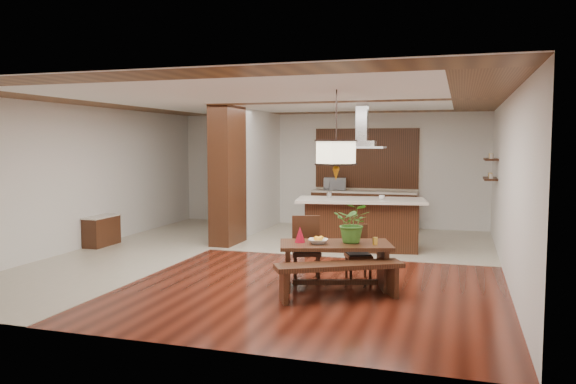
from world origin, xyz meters
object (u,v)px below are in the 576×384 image
(hallway_console, at_px, (102,231))
(pendant_lantern, at_px, (336,135))
(dining_bench, at_px, (339,281))
(dining_chair_left, at_px, (306,249))
(fruit_bowl, at_px, (318,241))
(island_cup, at_px, (382,197))
(kitchen_island, at_px, (361,224))
(microwave, at_px, (335,184))
(dining_chair_right, at_px, (358,253))
(dining_table, at_px, (335,255))
(range_hood, at_px, (362,126))
(foliage_plant, at_px, (353,223))

(hallway_console, xyz_separation_m, pendant_lantern, (5.36, -1.90, 1.93))
(hallway_console, relative_size, dining_bench, 0.50)
(dining_chair_left, relative_size, fruit_bowl, 3.48)
(fruit_bowl, xyz_separation_m, island_cup, (0.50, 3.08, 0.37))
(hallway_console, xyz_separation_m, kitchen_island, (5.22, 1.15, 0.22))
(microwave, bearing_deg, island_cup, -72.67)
(dining_chair_right, distance_m, microwave, 5.60)
(dining_chair_left, distance_m, pendant_lantern, 1.86)
(dining_table, relative_size, island_cup, 16.00)
(dining_table, height_order, pendant_lantern, pendant_lantern)
(island_cup, xyz_separation_m, microwave, (-1.59, 2.97, 0.03))
(island_cup, height_order, microwave, microwave)
(dining_bench, xyz_separation_m, range_hood, (-0.32, 3.61, 2.22))
(dining_chair_right, distance_m, pendant_lantern, 1.93)
(foliage_plant, bearing_deg, dining_table, -155.53)
(foliage_plant, height_order, kitchen_island, foliage_plant)
(dining_bench, bearing_deg, microwave, 102.92)
(dining_chair_right, bearing_deg, dining_chair_left, 173.44)
(dining_table, distance_m, dining_chair_left, 0.64)
(dining_bench, bearing_deg, dining_chair_left, 128.13)
(dining_bench, bearing_deg, hallway_console, 156.08)
(dining_chair_left, bearing_deg, fruit_bowl, -75.54)
(dining_chair_left, height_order, kitchen_island, kitchen_island)
(pendant_lantern, distance_m, fruit_bowl, 1.56)
(pendant_lantern, distance_m, kitchen_island, 3.50)
(dining_chair_left, bearing_deg, dining_chair_right, -0.80)
(hallway_console, distance_m, dining_chair_right, 5.75)
(dining_chair_left, height_order, microwave, microwave)
(dining_chair_left, bearing_deg, pendant_lantern, -51.51)
(dining_table, bearing_deg, kitchen_island, 92.71)
(dining_chair_right, relative_size, foliage_plant, 1.45)
(pendant_lantern, xyz_separation_m, range_hood, (-0.14, 3.05, 0.22))
(pendant_lantern, bearing_deg, hallway_console, 160.49)
(dining_table, relative_size, dining_chair_left, 1.80)
(fruit_bowl, relative_size, range_hood, 0.32)
(dining_chair_left, distance_m, kitchen_island, 2.73)
(dining_chair_left, height_order, pendant_lantern, pendant_lantern)
(kitchen_island, distance_m, island_cup, 0.70)
(dining_chair_left, distance_m, range_hood, 3.37)
(dining_table, bearing_deg, range_hood, 92.71)
(dining_chair_right, relative_size, pendant_lantern, 0.65)
(dining_bench, bearing_deg, dining_table, 107.58)
(range_hood, bearing_deg, hallway_console, -167.54)
(dining_bench, xyz_separation_m, island_cup, (0.10, 3.52, 0.83))
(hallway_console, relative_size, dining_chair_right, 1.03)
(dining_chair_right, xyz_separation_m, microwave, (-1.55, 5.34, 0.68))
(dining_chair_left, height_order, island_cup, island_cup)
(foliage_plant, distance_m, fruit_bowl, 0.58)
(dining_chair_left, relative_size, kitchen_island, 0.37)
(hallway_console, bearing_deg, microwave, 44.87)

